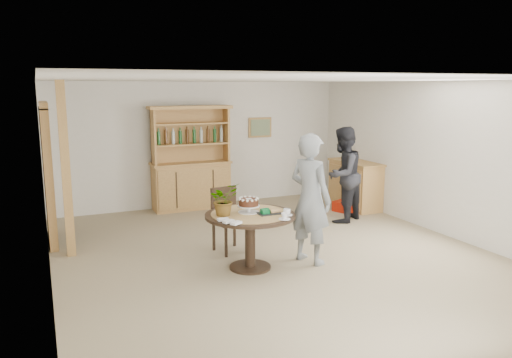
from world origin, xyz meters
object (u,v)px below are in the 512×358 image
object	(u,v)px
red_suitcase	(349,205)
dining_chair	(227,215)
dining_table	(250,225)
adult_person	(343,175)
sideboard	(355,184)
hutch	(191,174)
teen_boy	(310,199)

from	to	relation	value
red_suitcase	dining_chair	bearing A→B (deg)	-178.12
dining_table	adult_person	bearing A→B (deg)	31.99
sideboard	dining_chair	distance (m)	3.60
hutch	red_suitcase	xyz separation A→B (m)	(2.80, -1.41, -0.59)
hutch	adult_person	xyz separation A→B (m)	(2.22, -2.02, 0.17)
teen_boy	red_suitcase	size ratio (longest dim) A/B	2.55
hutch	dining_table	distance (m)	3.56
teen_boy	adult_person	distance (m)	2.28
sideboard	adult_person	distance (m)	1.20
teen_boy	adult_person	bearing A→B (deg)	-66.07
hutch	red_suitcase	distance (m)	3.19
adult_person	red_suitcase	size ratio (longest dim) A/B	2.43
adult_person	red_suitcase	xyz separation A→B (m)	(0.58, 0.62, -0.75)
hutch	sideboard	bearing A→B (deg)	-22.21
dining_chair	red_suitcase	size ratio (longest dim) A/B	1.34
sideboard	red_suitcase	bearing A→B (deg)	-145.66
dining_chair	red_suitcase	world-z (taller)	dining_chair
dining_table	red_suitcase	world-z (taller)	dining_table
hutch	adult_person	size ratio (longest dim) A/B	1.19
hutch	teen_boy	size ratio (longest dim) A/B	1.13
hutch	sideboard	world-z (taller)	hutch
dining_chair	red_suitcase	xyz separation A→B (m)	(3.04, 1.31, -0.43)
dining_table	dining_chair	world-z (taller)	dining_chair
dining_chair	dining_table	bearing A→B (deg)	-99.16
dining_table	teen_boy	xyz separation A→B (m)	(0.85, -0.10, 0.30)
dining_chair	teen_boy	world-z (taller)	teen_boy
red_suitcase	adult_person	bearing A→B (deg)	-154.90
dining_table	dining_chair	size ratio (longest dim) A/B	1.27
hutch	dining_table	size ratio (longest dim) A/B	1.70
teen_boy	dining_chair	bearing A→B (deg)	21.28
sideboard	dining_table	bearing A→B (deg)	-144.77
dining_chair	teen_boy	bearing A→B (deg)	-57.18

